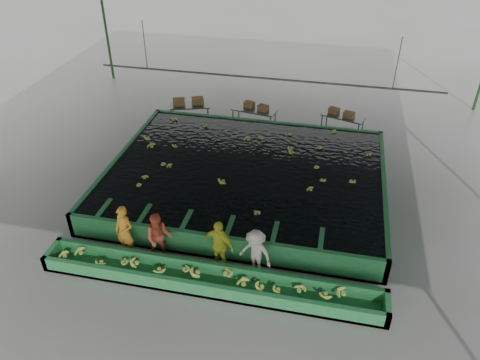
% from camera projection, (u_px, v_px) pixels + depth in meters
% --- Properties ---
extents(ground, '(80.00, 80.00, 0.00)m').
position_uv_depth(ground, '(237.00, 211.00, 16.41)').
color(ground, gray).
rests_on(ground, ground).
extents(shed_roof, '(20.00, 22.00, 0.04)m').
position_uv_depth(shed_roof, '(236.00, 75.00, 13.63)').
color(shed_roof, slate).
rests_on(shed_roof, shed_posts).
extents(shed_posts, '(20.00, 22.00, 5.00)m').
position_uv_depth(shed_posts, '(237.00, 150.00, 15.02)').
color(shed_posts, '#224922').
rests_on(shed_posts, ground).
extents(flotation_tank, '(10.00, 8.00, 0.90)m').
position_uv_depth(flotation_tank, '(246.00, 178.00, 17.38)').
color(flotation_tank, '#226C36').
rests_on(flotation_tank, ground).
extents(tank_water, '(9.70, 7.70, 0.00)m').
position_uv_depth(tank_water, '(246.00, 169.00, 17.16)').
color(tank_water, black).
rests_on(tank_water, flotation_tank).
extents(sorting_trough, '(10.00, 1.00, 0.50)m').
position_uv_depth(sorting_trough, '(209.00, 280.00, 13.35)').
color(sorting_trough, '#226C36').
rests_on(sorting_trough, ground).
extents(cableway_rail, '(0.08, 0.08, 14.00)m').
position_uv_depth(cableway_rail, '(264.00, 78.00, 18.80)').
color(cableway_rail, '#59605B').
rests_on(cableway_rail, shed_roof).
extents(rail_hanger_left, '(0.04, 0.04, 2.00)m').
position_uv_depth(rail_hanger_left, '(145.00, 45.00, 19.15)').
color(rail_hanger_left, '#59605B').
rests_on(rail_hanger_left, shed_roof).
extents(rail_hanger_right, '(0.04, 0.04, 2.00)m').
position_uv_depth(rail_hanger_right, '(397.00, 63.00, 17.35)').
color(rail_hanger_right, '#59605B').
rests_on(rail_hanger_right, shed_roof).
extents(worker_a, '(0.71, 0.55, 1.73)m').
position_uv_depth(worker_a, '(124.00, 231.00, 14.17)').
color(worker_a, '#F3A42A').
rests_on(worker_a, ground).
extents(worker_b, '(0.94, 0.82, 1.65)m').
position_uv_depth(worker_b, '(159.00, 237.00, 13.99)').
color(worker_b, '#CD5435').
rests_on(worker_b, ground).
extents(worker_c, '(1.10, 0.71, 1.73)m').
position_uv_depth(worker_c, '(219.00, 245.00, 13.64)').
color(worker_c, gold).
rests_on(worker_c, ground).
extents(worker_d, '(1.15, 0.87, 1.58)m').
position_uv_depth(worker_d, '(255.00, 253.00, 13.48)').
color(worker_d, beige).
rests_on(worker_d, ground).
extents(packing_table_left, '(1.97, 1.26, 0.84)m').
position_uv_depth(packing_table_left, '(190.00, 113.00, 22.02)').
color(packing_table_left, '#59605B').
rests_on(packing_table_left, ground).
extents(packing_table_mid, '(2.12, 1.14, 0.92)m').
position_uv_depth(packing_table_mid, '(254.00, 118.00, 21.51)').
color(packing_table_mid, '#59605B').
rests_on(packing_table_mid, ground).
extents(packing_table_right, '(2.03, 1.30, 0.86)m').
position_uv_depth(packing_table_right, '(342.00, 124.00, 21.05)').
color(packing_table_right, '#59605B').
rests_on(packing_table_right, ground).
extents(box_stack_left, '(1.47, 0.87, 0.31)m').
position_uv_depth(box_stack_left, '(188.00, 104.00, 21.86)').
color(box_stack_left, brown).
rests_on(box_stack_left, packing_table_left).
extents(box_stack_mid, '(1.22, 0.69, 0.25)m').
position_uv_depth(box_stack_mid, '(256.00, 109.00, 21.28)').
color(box_stack_mid, brown).
rests_on(box_stack_mid, packing_table_mid).
extents(box_stack_right, '(1.21, 0.76, 0.25)m').
position_uv_depth(box_stack_right, '(341.00, 115.00, 20.85)').
color(box_stack_right, brown).
rests_on(box_stack_right, packing_table_right).
extents(floating_bananas, '(8.67, 5.91, 0.12)m').
position_uv_depth(floating_bananas, '(250.00, 158.00, 17.81)').
color(floating_bananas, '#A0B940').
rests_on(floating_bananas, tank_water).
extents(trough_bananas, '(9.54, 0.64, 0.13)m').
position_uv_depth(trough_bananas, '(209.00, 276.00, 13.26)').
color(trough_bananas, '#A0B940').
rests_on(trough_bananas, sorting_trough).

